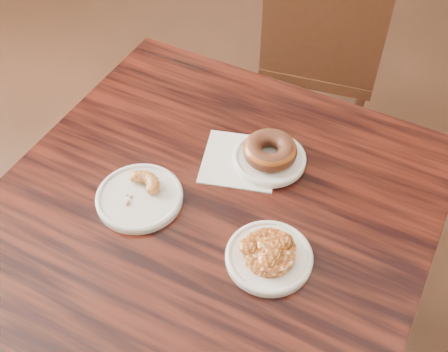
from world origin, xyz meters
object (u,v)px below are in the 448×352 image
at_px(apple_fritter, 270,251).
at_px(cruller_fragment, 138,192).
at_px(cafe_table, 213,298).
at_px(glazed_donut, 270,150).
at_px(chair_far, 325,52).

bearing_deg(apple_fritter, cruller_fragment, 171.38).
xyz_separation_m(cafe_table, glazed_donut, (0.07, 0.16, 0.41)).
relative_size(cafe_table, chair_far, 0.96).
height_order(glazed_donut, cruller_fragment, glazed_donut).
relative_size(chair_far, apple_fritter, 6.73).
distance_m(chair_far, apple_fritter, 1.13).
bearing_deg(chair_far, apple_fritter, 93.34).
distance_m(chair_far, cruller_fragment, 1.10).
xyz_separation_m(chair_far, glazed_donut, (0.04, -0.84, 0.34)).
xyz_separation_m(cafe_table, cruller_fragment, (-0.14, -0.04, 0.40)).
relative_size(cafe_table, glazed_donut, 7.45).
height_order(chair_far, apple_fritter, chair_far).
distance_m(cafe_table, chair_far, 1.00).
distance_m(apple_fritter, cruller_fragment, 0.29).
distance_m(cafe_table, cruller_fragment, 0.43).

